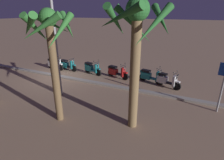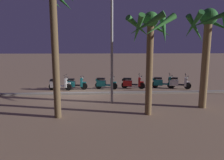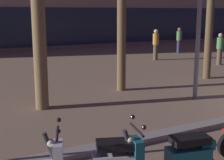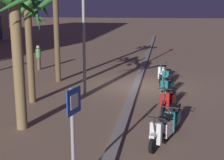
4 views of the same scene
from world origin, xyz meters
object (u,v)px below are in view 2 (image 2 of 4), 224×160
(scooter_teal_second_in_line, at_px, (104,83))
(scooter_red_mid_centre, at_px, (131,83))
(palm_tree_by_mall_entrance, at_px, (53,11))
(street_lamp, at_px, (112,35))
(scooter_white_mid_rear, at_px, (58,84))
(palm_tree_mid_walkway, at_px, (207,36))
(palm_tree_near_sign, at_px, (150,38))
(scooter_white_mid_front, at_px, (177,83))
(scooter_teal_gap_after_mid, at_px, (162,82))
(scooter_teal_last_in_row, at_px, (74,84))

(scooter_teal_second_in_line, bearing_deg, scooter_red_mid_centre, -179.04)
(palm_tree_by_mall_entrance, xyz_separation_m, street_lamp, (-2.57, -2.18, -0.82))
(scooter_white_mid_rear, relative_size, palm_tree_by_mall_entrance, 0.29)
(palm_tree_mid_walkway, bearing_deg, scooter_teal_second_in_line, -45.19)
(palm_tree_near_sign, bearing_deg, street_lamp, -52.18)
(scooter_white_mid_front, relative_size, palm_tree_by_mall_entrance, 0.28)
(scooter_white_mid_rear, xyz_separation_m, palm_tree_mid_walkway, (-8.42, 4.79, 3.24))
(scooter_white_mid_rear, height_order, street_lamp, street_lamp)
(palm_tree_near_sign, height_order, street_lamp, street_lamp)
(scooter_white_mid_front, distance_m, palm_tree_near_sign, 7.52)
(scooter_teal_gap_after_mid, bearing_deg, street_lamp, 44.64)
(scooter_teal_gap_after_mid, bearing_deg, scooter_white_mid_front, 163.20)
(scooter_white_mid_rear, xyz_separation_m, palm_tree_by_mall_entrance, (-1.16, 5.84, 4.15))
(scooter_teal_second_in_line, height_order, palm_tree_mid_walkway, palm_tree_mid_walkway)
(palm_tree_mid_walkway, bearing_deg, palm_tree_near_sign, 16.40)
(scooter_teal_last_in_row, distance_m, street_lamp, 5.77)
(scooter_red_mid_centre, height_order, scooter_teal_second_in_line, same)
(scooter_white_mid_rear, distance_m, palm_tree_mid_walkway, 10.22)
(scooter_white_mid_front, relative_size, street_lamp, 0.28)
(scooter_red_mid_centre, relative_size, palm_tree_by_mall_entrance, 0.30)
(scooter_teal_gap_after_mid, bearing_deg, scooter_red_mid_centre, 2.79)
(scooter_white_mid_front, distance_m, scooter_red_mid_centre, 3.53)
(scooter_teal_gap_after_mid, height_order, street_lamp, street_lamp)
(scooter_teal_second_in_line, relative_size, scooter_white_mid_rear, 0.99)
(scooter_teal_gap_after_mid, distance_m, palm_tree_mid_walkway, 6.16)
(scooter_red_mid_centre, bearing_deg, scooter_white_mid_rear, 3.17)
(scooter_white_mid_front, xyz_separation_m, scooter_teal_second_in_line, (5.58, -0.19, -0.00))
(scooter_red_mid_centre, bearing_deg, scooter_teal_second_in_line, 0.96)
(scooter_white_mid_front, relative_size, palm_tree_near_sign, 0.36)
(scooter_teal_last_in_row, distance_m, palm_tree_mid_walkway, 9.46)
(palm_tree_near_sign, xyz_separation_m, street_lamp, (1.58, -2.04, 0.22))
(scooter_red_mid_centre, xyz_separation_m, palm_tree_near_sign, (0.14, 6.01, 3.11))
(scooter_red_mid_centre, bearing_deg, palm_tree_mid_walkway, 120.23)
(scooter_white_mid_front, xyz_separation_m, palm_tree_mid_walkway, (0.56, 4.87, 3.23))
(scooter_teal_last_in_row, bearing_deg, palm_tree_mid_walkway, 145.51)
(scooter_teal_last_in_row, bearing_deg, scooter_white_mid_front, 178.86)
(street_lamp, bearing_deg, scooter_white_mid_front, -144.49)
(scooter_teal_gap_after_mid, distance_m, street_lamp, 6.70)
(scooter_white_mid_front, xyz_separation_m, palm_tree_by_mall_entrance, (7.82, 5.93, 4.14))
(scooter_red_mid_centre, height_order, palm_tree_near_sign, palm_tree_near_sign)
(scooter_white_mid_rear, relative_size, street_lamp, 0.28)
(scooter_teal_second_in_line, bearing_deg, scooter_white_mid_front, 178.10)
(scooter_teal_gap_after_mid, distance_m, scooter_teal_second_in_line, 4.47)
(scooter_white_mid_front, height_order, scooter_red_mid_centre, same)
(scooter_teal_gap_after_mid, xyz_separation_m, scooter_red_mid_centre, (2.41, 0.12, -0.00))
(scooter_white_mid_front, bearing_deg, scooter_teal_last_in_row, -1.14)
(palm_tree_mid_walkway, relative_size, palm_tree_near_sign, 1.07)
(scooter_teal_second_in_line, relative_size, scooter_teal_last_in_row, 0.96)
(scooter_teal_second_in_line, xyz_separation_m, palm_tree_mid_walkway, (-5.03, 5.06, 3.23))
(scooter_teal_last_in_row, height_order, palm_tree_mid_walkway, palm_tree_mid_walkway)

